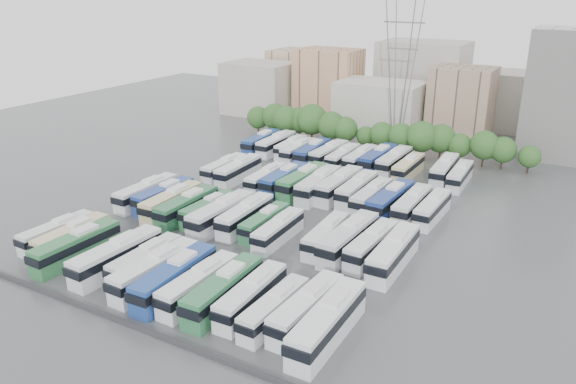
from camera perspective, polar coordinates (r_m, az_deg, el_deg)
The scene contains 57 objects.
ground at distance 87.49m, azimuth -1.39°, elevation -2.59°, with size 220.00×220.00×0.00m, color #424447.
parapet at distance 64.70m, azimuth -17.03°, elevation -12.26°, with size 56.00×0.50×0.50m, color #2D2D30.
tree_line at distance 123.30m, azimuth 7.47°, elevation 6.33°, with size 65.62×7.81×8.87m.
city_buildings at distance 151.36m, azimuth 10.48°, elevation 10.09°, with size 102.00×35.00×20.00m.
apartment_tower at distance 128.80m, azimuth 26.21°, elevation 8.89°, with size 14.00×14.00×26.00m, color silver.
electricity_pylon at distance 126.26m, azimuth 11.47°, elevation 12.97°, with size 9.00×6.91×33.83m.
bus_r0_s0 at distance 84.48m, azimuth -22.41°, elevation -3.82°, with size 3.00×11.41×3.55m.
bus_r0_s1 at distance 82.11m, azimuth -21.08°, elevation -4.28°, with size 2.84×11.80×3.68m.
bus_r0_s2 at distance 78.61m, azimuth -20.69°, elevation -5.19°, with size 3.16×13.00×4.06m.
bus_r0_s4 at distance 74.15m, azimuth -17.01°, elevation -6.23°, with size 3.43×13.53×4.21m.
bus_r0_s5 at distance 72.84m, azimuth -14.29°, elevation -6.71°, with size 2.51×11.49×3.60m.
bus_r0_s6 at distance 69.62m, azimuth -13.34°, elevation -7.73°, with size 3.28×13.17×4.11m.
bus_r0_s7 at distance 67.45m, azimuth -11.42°, elevation -8.50°, with size 3.49×13.41×4.17m.
bus_r0_s8 at distance 65.87m, azimuth -9.03°, elevation -9.23°, with size 2.86×12.39×3.88m.
bus_r0_s9 at distance 64.19m, azimuth -6.54°, elevation -9.84°, with size 3.32×13.12×4.09m.
bus_r0_s10 at distance 63.19m, azimuth -3.75°, elevation -10.44°, with size 2.96×12.08×3.77m.
bus_r0_s11 at distance 61.09m, azimuth -1.39°, elevation -11.72°, with size 2.74×11.23×3.50m.
bus_r0_s12 at distance 60.75m, azimuth 1.90°, elevation -11.71°, with size 3.17×12.52×3.90m.
bus_r0_s13 at distance 58.28m, azimuth 4.07°, elevation -13.07°, with size 3.20×13.74×4.30m.
bus_r1_s0 at distance 95.09m, azimuth -14.17°, elevation -0.04°, with size 2.86×12.74×3.99m.
bus_r1_s1 at distance 93.33m, azimuth -12.50°, elevation -0.34°, with size 3.02×12.26×3.82m.
bus_r1_s2 at distance 90.11m, azimuth -11.71°, elevation -0.98°, with size 3.21×12.86×4.01m.
bus_r1_s3 at distance 87.87m, azimuth -10.23°, elevation -1.44°, with size 2.85×12.77×4.00m.
bus_r1_s4 at distance 86.87m, azimuth -8.09°, elevation -1.73°, with size 2.80×11.37×3.55m.
bus_r1_s5 at distance 84.01m, azimuth -6.81°, elevation -2.21°, with size 3.26×13.54×4.23m.
bus_r1_s6 at distance 83.46m, azimuth -4.35°, elevation -2.38°, with size 3.20×12.65×3.94m.
bus_r1_s7 at distance 81.64m, azimuth -2.40°, elevation -3.08°, with size 2.48×10.91×3.42m.
bus_r1_s8 at distance 78.86m, azimuth -1.00°, elevation -3.88°, with size 2.79×11.41×3.56m.
bus_r1_s10 at distance 77.38m, azimuth 3.90°, elevation -4.39°, with size 3.10×11.73×3.65m.
bus_r1_s11 at distance 75.97m, azimuth 6.17°, elevation -4.71°, with size 3.49×13.70×4.27m.
bus_r1_s12 at distance 75.10m, azimuth 8.49°, elevation -5.31°, with size 3.24×12.38×3.85m.
bus_r1_s13 at distance 72.96m, azimuth 10.67°, elevation -6.10°, with size 3.17×13.49×4.22m.
bus_r2_s1 at distance 105.78m, azimuth -6.48°, elevation 2.46°, with size 2.67×11.74×3.68m.
bus_r2_s2 at distance 103.68m, azimuth -5.05°, elevation 2.22°, with size 3.24×12.67×3.95m.
bus_r2_s4 at distance 99.66m, azimuth -2.25°, elevation 1.43°, with size 2.99×11.63×3.62m.
bus_r2_s5 at distance 98.44m, azimuth -0.37°, elevation 1.31°, with size 2.93×12.73×3.98m.
bus_r2_s6 at distance 97.21m, azimuth 1.52°, elevation 1.13°, with size 3.44×13.65×4.25m.
bus_r2_s7 at distance 95.57m, azimuth 3.10°, elevation 0.75°, with size 3.48×13.56×4.22m.
bus_r2_s8 at distance 95.61m, azimuth 5.19°, elevation 0.71°, with size 3.16×13.51×4.22m.
bus_r2_s9 at distance 94.39m, azimuth 7.03°, elevation 0.29°, with size 2.88×12.72×3.98m.
bus_r2_s10 at distance 91.55m, azimuth 8.49°, elevation -0.47°, with size 2.89×12.37×3.87m.
bus_r2_s11 at distance 90.11m, azimuth 10.39°, elevation -0.83°, with size 3.51×13.45×4.18m.
bus_r2_s12 at distance 89.34m, azimuth 12.49°, elevation -1.26°, with size 2.82×12.58×3.94m.
bus_r2_s13 at distance 88.85m, azimuth 14.46°, elevation -1.62°, with size 2.78×11.95×3.74m.
bus_r3_s0 at distance 121.97m, azimuth -2.72°, elevation 5.09°, with size 3.46×12.99×4.04m.
bus_r3_s1 at distance 120.63m, azimuth -1.23°, elevation 4.93°, with size 2.94×12.82×4.01m.
bus_r3_s2 at distance 119.13m, azimuth 0.29°, elevation 4.62°, with size 3.00×11.34×3.53m.
bus_r3_s3 at distance 116.10m, azimuth 1.03°, elevation 4.24°, with size 2.88×11.94×3.73m.
bus_r3_s4 at distance 114.51m, azimuth 2.51°, elevation 4.06°, with size 3.40×12.90×4.01m.
bus_r3_s5 at distance 113.76m, azimuth 4.18°, elevation 3.90°, with size 3.27×12.70×3.95m.
bus_r3_s6 at distance 111.92m, azimuth 5.60°, elevation 3.53°, with size 2.78×12.09×3.78m.
bus_r3_s7 at distance 111.50m, azimuth 7.34°, elevation 3.40°, with size 2.65×12.08×3.79m.
bus_r3_s8 at distance 111.14m, azimuth 9.15°, elevation 3.35°, with size 3.44×13.45×4.19m.
bus_r3_s9 at distance 110.27m, azimuth 10.73°, elevation 3.09°, with size 3.12×13.13×4.10m.
bus_r3_s10 at distance 107.66m, azimuth 12.13°, elevation 2.47°, with size 2.75×11.95×3.74m.
bus_r3_s12 at distance 107.57m, azimuth 15.60°, elevation 2.23°, with size 3.41×12.99×4.04m.
bus_r3_s13 at distance 105.41m, azimuth 17.06°, elevation 1.60°, with size 2.94×11.80×3.68m.
Camera 1 is at (41.83, -68.79, 34.25)m, focal length 35.00 mm.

